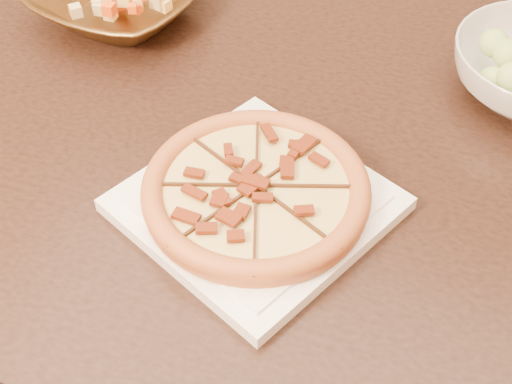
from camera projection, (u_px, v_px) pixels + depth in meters
floor at (203, 342)px, 1.58m from camera, size 4.00×4.00×0.02m
dining_table at (230, 160)px, 1.03m from camera, size 1.43×0.94×0.75m
plate at (256, 204)px, 0.82m from camera, size 0.34×0.34×0.02m
pizza at (256, 190)px, 0.80m from camera, size 0.26×0.26×0.03m
bronze_bowl at (120, 0)px, 1.08m from camera, size 0.27×0.27×0.06m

